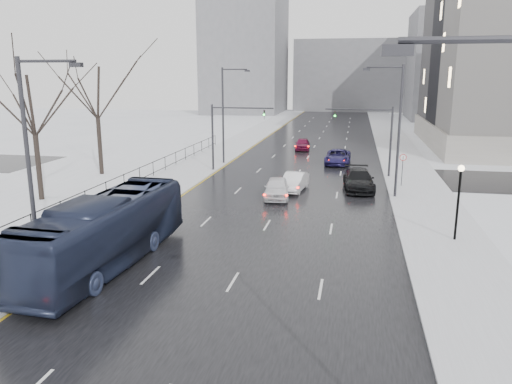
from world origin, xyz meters
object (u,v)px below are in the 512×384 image
Objects in this scene: tree_park_e at (102,175)px; bus at (105,231)px; mast_signal_right at (379,133)px; sedan_center_near at (277,188)px; sedan_right_far at (359,180)px; streetlight_l_far at (225,111)px; tree_park_d at (42,201)px; sedan_right_cross at (338,157)px; sedan_right_near at (294,182)px; lamppost_r_mid at (459,192)px; no_uturn_sign at (403,161)px; mast_signal_left at (223,130)px; sedan_center_far at (302,144)px; streetlight_r_mid at (396,125)px; streetlight_l_near at (33,163)px.

tree_park_e is 1.08× the size of bus.
mast_signal_right reaches higher than sedan_center_near.
streetlight_l_far is at bearing 140.05° from sedan_right_far.
tree_park_e is (-0.40, 10.00, 0.00)m from tree_park_d.
sedan_right_cross is (21.30, 20.22, 0.80)m from tree_park_d.
sedan_center_near reaches higher than sedan_right_near.
lamppost_r_mid reaches higher than no_uturn_sign.
mast_signal_right is 13.00m from sedan_center_near.
sedan_right_cross is 0.96× the size of sedan_right_far.
streetlight_l_far is 4.36m from mast_signal_left.
tree_park_e is 2.35× the size of sedan_right_far.
no_uturn_sign is at bearing -66.07° from sedan_center_far.
mast_signal_right is (-3.67, 18.00, 1.16)m from lamppost_r_mid.
tree_park_e is at bearing 171.37° from streetlight_r_mid.
tree_park_d is at bearing 124.53° from streetlight_l_near.
lamppost_r_mid is at bearing -39.04° from sedan_right_near.
sedan_right_far reaches higher than sedan_right_near.
lamppost_r_mid reaches higher than sedan_right_cross.
lamppost_r_mid is at bearing -48.94° from streetlight_l_far.
sedan_right_near is (8.67, -11.11, -4.84)m from streetlight_l_far.
mast_signal_left is 17.10m from no_uturn_sign.
sedan_right_far is at bearing 27.35° from sedan_center_near.
tree_park_d is at bearing -118.15° from streetlight_l_far.
tree_park_e is 24.21m from bus.
mast_signal_left is (-15.49, 8.00, -1.51)m from streetlight_r_mid.
sedan_center_far is at bearing 60.86° from tree_park_d.
streetlight_l_near reaches higher than mast_signal_right.
sedan_center_near is 7.37m from sedan_right_far.
no_uturn_sign is (27.00, 10.00, 2.30)m from tree_park_d.
tree_park_d reaches higher than sedan_right_cross.
mast_signal_right reaches higher than sedan_right_cross.
lamppost_r_mid is 0.74× the size of sedan_right_far.
streetlight_l_far is 2.34× the size of lamppost_r_mid.
mast_signal_left is 25.30m from bus.
sedan_center_near is (-8.67, -1.84, -4.79)m from streetlight_r_mid.
tree_park_d reaches higher than lamppost_r_mid.
bus reaches higher than sedan_center_far.
streetlight_r_mid is 3.70× the size of no_uturn_sign.
tree_park_e is at bearing 180.00° from no_uturn_sign.
sedan_right_cross is at bearing 43.50° from tree_park_d.
no_uturn_sign reaches higher than sedan_center_far.
sedan_right_near is at bearing -133.83° from mast_signal_right.
streetlight_r_mid reaches higher than sedan_right_far.
streetlight_r_mid is (26.37, -4.00, 5.62)m from tree_park_e.
sedan_right_cross is at bearing 10.76° from streetlight_l_far.
mast_signal_left is (0.84, 28.00, -1.51)m from streetlight_l_near.
sedan_right_far is 1.32× the size of sedan_center_far.
sedan_right_near is (-10.50, 10.89, -2.17)m from lamppost_r_mid.
sedan_right_near is 1.03× the size of sedan_center_far.
sedan_center_near is (6.11, 15.34, -0.96)m from bus.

